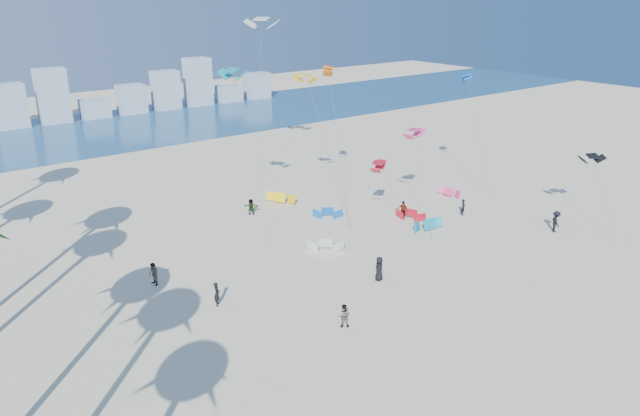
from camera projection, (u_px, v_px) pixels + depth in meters
ground at (459, 381)px, 31.48m from camera, size 220.00×220.00×0.00m
ocean at (66, 135)px, 85.02m from camera, size 220.00×220.00×0.00m
kitesurfer_near at (217, 294)px, 38.84m from camera, size 0.64×0.72×1.65m
kitesurfer_mid at (343, 315)px, 36.39m from camera, size 0.94×0.92×1.53m
kitesurfers_far at (385, 230)px, 49.10m from camera, size 32.26×20.82×1.88m
grounded_kites at (364, 215)px, 53.60m from camera, size 19.99×16.16×1.01m
flying_kites at (349, 80)px, 53.87m from camera, size 26.95×35.51×17.52m
distant_skyline at (36, 105)px, 90.71m from camera, size 85.00×3.00×8.40m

